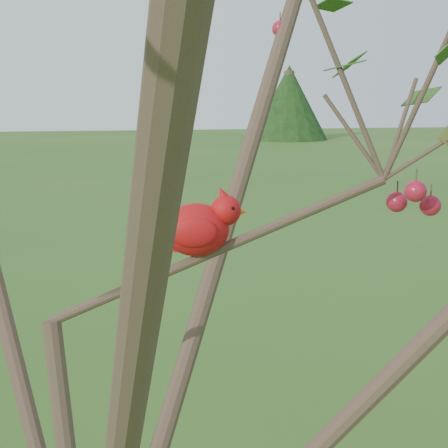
# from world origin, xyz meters

# --- Properties ---
(crabapple_tree) EXTENTS (2.35, 2.05, 2.95)m
(crabapple_tree) POSITION_xyz_m (0.03, -0.02, 2.12)
(crabapple_tree) COLOR #3D2B20
(crabapple_tree) RESTS_ON ground
(cardinal) EXTENTS (0.20, 0.11, 0.14)m
(cardinal) POSITION_xyz_m (0.22, 0.08, 2.12)
(cardinal) COLOR red
(cardinal) RESTS_ON ground
(distant_trees) EXTENTS (45.55, 12.98, 3.51)m
(distant_trees) POSITION_xyz_m (-0.14, 26.87, 1.49)
(distant_trees) COLOR #3D2B20
(distant_trees) RESTS_ON ground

